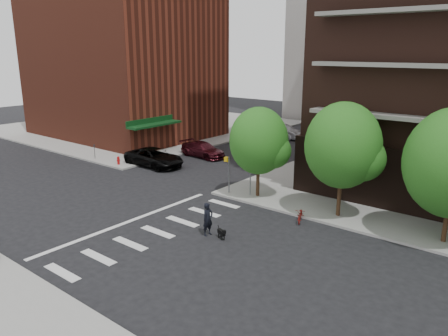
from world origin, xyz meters
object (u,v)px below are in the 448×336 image
at_px(dog_walker, 208,219).
at_px(fire_hydrant, 118,160).
at_px(parked_car_silver, 283,131).
at_px(parked_car_black, 154,157).
at_px(parked_car_maroon, 203,150).
at_px(scooter, 301,215).

bearing_deg(dog_walker, fire_hydrant, 75.30).
height_order(parked_car_silver, dog_walker, dog_walker).
relative_size(parked_car_black, parked_car_silver, 1.20).
distance_m(fire_hydrant, dog_walker, 17.19).
height_order(parked_car_maroon, scooter, parked_car_maroon).
bearing_deg(parked_car_maroon, parked_car_black, 173.11).
distance_m(parked_car_black, dog_walker, 15.80).
xyz_separation_m(parked_car_maroon, scooter, (15.42, -8.55, -0.29)).
relative_size(parked_car_silver, scooter, 2.95).
bearing_deg(parked_car_silver, dog_walker, -152.76).
bearing_deg(dog_walker, scooter, -24.34).
height_order(parked_car_black, scooter, parked_car_black).
bearing_deg(parked_car_silver, parked_car_maroon, 179.05).
height_order(fire_hydrant, parked_car_black, parked_car_black).
distance_m(parked_car_black, scooter, 16.81).
height_order(fire_hydrant, parked_car_silver, parked_car_silver).
relative_size(fire_hydrant, parked_car_silver, 0.15).
distance_m(fire_hydrant, parked_car_black, 3.20).
bearing_deg(fire_hydrant, scooter, -3.91).
bearing_deg(fire_hydrant, dog_walker, -21.53).
bearing_deg(parked_car_black, parked_car_silver, -7.31).
bearing_deg(parked_car_black, scooter, -101.56).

